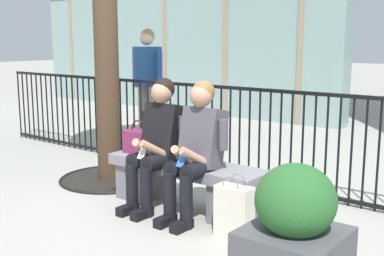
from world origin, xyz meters
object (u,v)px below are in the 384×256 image
Objects in this scene: seated_person_with_phone at (157,139)px; handbag_on_bench at (139,141)px; stone_bench at (185,180)px; seated_person_companion at (196,146)px; planter at (294,239)px; shopping_bag at (234,211)px; bystander_at_railing at (147,79)px.

seated_person_with_phone is 0.38m from handbag_on_bench.
stone_bench is 1.32× the size of seated_person_companion.
planter reaches higher than handbag_on_bench.
seated_person_with_phone is 1.43× the size of planter.
handbag_on_bench is 1.38m from shopping_bag.
seated_person_companion reaches higher than handbag_on_bench.
seated_person_with_phone reaches higher than stone_bench.
seated_person_companion is 3.66× the size of handbag_on_bench.
seated_person_companion is 1.54m from planter.
seated_person_companion is 1.43× the size of planter.
seated_person_with_phone is at bearing 180.00° from seated_person_companion.
shopping_bag is 0.30× the size of bystander_at_railing.
bystander_at_railing is at bearing 140.62° from stone_bench.
shopping_bag is (0.96, -0.16, -0.43)m from seated_person_with_phone.
stone_bench is 1.78m from planter.
planter is (3.62, -2.59, -0.61)m from bystander_at_railing.
shopping_bag is at bearing -35.37° from bystander_at_railing.
shopping_bag reaches higher than stone_bench.
shopping_bag is (0.73, -0.29, -0.06)m from stone_bench.
bystander_at_railing is 4.49m from planter.
stone_bench is at bearing 29.53° from seated_person_with_phone.
seated_person_with_phone reaches higher than shopping_bag.
stone_bench is 0.46m from seated_person_with_phone.
seated_person_with_phone is 3.66× the size of handbag_on_bench.
seated_person_companion is at bearing -29.53° from stone_bench.
shopping_bag is 1.02m from planter.
seated_person_with_phone is 1.00× the size of seated_person_companion.
bystander_at_railing reaches higher than planter.
bystander_at_railing is at bearing 131.13° from handbag_on_bench.
stone_bench is 0.65m from handbag_on_bench.
planter reaches higher than shopping_bag.
handbag_on_bench is at bearing 157.69° from planter.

